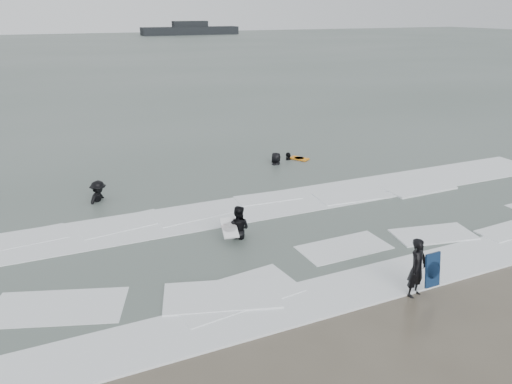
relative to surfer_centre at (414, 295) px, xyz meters
name	(u,v)px	position (x,y,z in m)	size (l,w,h in m)	color
ground	(326,283)	(-1.89, 1.50, 0.00)	(320.00, 320.00, 0.00)	brown
sea	(75,55)	(-1.89, 81.50, 0.06)	(320.00, 320.00, 0.00)	#47544C
surfer_centre	(414,295)	(0.00, 0.00, 0.00)	(0.62, 0.41, 1.70)	black
surfer_wading	(238,238)	(-3.08, 5.30, 0.00)	(0.84, 0.65, 1.73)	black
surfer_breaker	(99,202)	(-7.00, 10.67, 0.00)	(1.15, 0.66, 1.77)	black
surfer_right_near	(288,160)	(2.75, 12.89, 0.00)	(0.93, 0.39, 1.58)	black
surfer_right_far	(276,165)	(1.81, 12.41, 0.00)	(0.88, 0.57, 1.80)	black
surf_foam	(271,232)	(-1.89, 5.20, 0.04)	(30.03, 9.06, 0.09)	white
bodyboards	(309,205)	(0.01, 5.90, 0.50)	(7.53, 13.56, 1.25)	#0E2344
vessel_horizon	(190,30)	(35.58, 139.92, 1.45)	(28.62, 5.11, 3.88)	black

